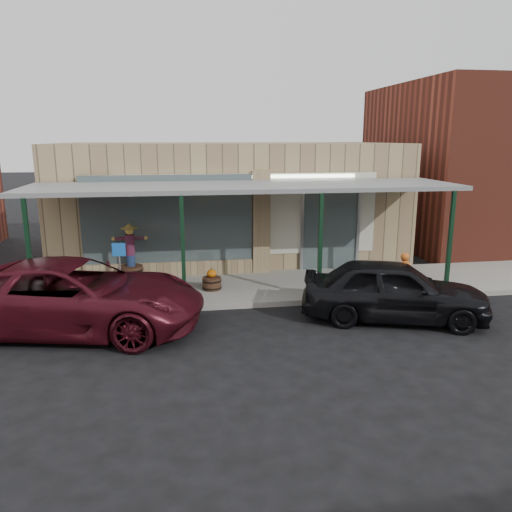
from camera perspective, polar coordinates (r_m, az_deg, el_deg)
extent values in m
plane|color=black|center=(11.38, 1.30, -9.27)|extent=(120.00, 120.00, 0.00)
cube|color=gray|center=(14.70, -1.18, -3.67)|extent=(40.00, 3.20, 0.15)
cube|color=tan|center=(18.77, -3.11, 6.35)|extent=(12.00, 6.00, 4.20)
cube|color=#4B5A5C|center=(15.59, -9.99, 4.00)|extent=(5.20, 0.06, 2.80)
cube|color=#4B5A5C|center=(16.52, 8.43, 3.17)|extent=(1.80, 0.06, 2.80)
cube|color=tan|center=(15.88, 0.57, 3.64)|extent=(0.55, 0.30, 3.40)
cube|color=tan|center=(15.96, -9.77, -1.47)|extent=(5.20, 0.30, 0.50)
cube|color=beige|center=(15.80, -1.98, 4.68)|extent=(9.00, 0.02, 2.60)
cube|color=white|center=(15.63, -2.00, 9.02)|extent=(7.50, 0.03, 0.10)
cube|color=slate|center=(14.13, -1.23, 7.95)|extent=(12.00, 3.00, 0.12)
cube|color=black|center=(13.31, -24.47, -0.14)|extent=(0.10, 0.10, 2.95)
cube|color=black|center=(12.80, -8.33, 0.45)|extent=(0.10, 0.10, 2.95)
cube|color=black|center=(13.32, 7.34, 0.98)|extent=(0.10, 0.10, 2.95)
cube|color=black|center=(14.77, 21.27, 1.40)|extent=(0.10, 0.10, 2.95)
cylinder|color=#4A2A1D|center=(15.62, -14.02, -1.91)|extent=(0.81, 0.81, 0.45)
cylinder|color=navy|center=(15.52, -14.10, -0.50)|extent=(0.30, 0.30, 0.34)
cylinder|color=maroon|center=(15.42, -14.20, 1.23)|extent=(0.33, 0.33, 0.62)
sphere|color=#DEC255|center=(15.34, -14.30, 2.80)|extent=(0.25, 0.25, 0.25)
cone|color=#DEC255|center=(15.31, -14.33, 3.34)|extent=(0.41, 0.41, 0.16)
cylinder|color=#4A2A1D|center=(14.32, -5.07, -3.13)|extent=(0.63, 0.63, 0.36)
ellipsoid|color=orange|center=(14.24, -5.09, -2.00)|extent=(0.28, 0.28, 0.23)
cylinder|color=#4C471E|center=(14.21, -5.11, -1.48)|extent=(0.04, 0.04, 0.05)
cylinder|color=gray|center=(13.32, -15.20, -2.72)|extent=(0.05, 0.05, 1.30)
cube|color=blue|center=(13.12, -15.41, 0.71)|extent=(0.34, 0.06, 0.34)
imported|color=black|center=(12.65, 15.49, -3.78)|extent=(4.77, 3.03, 1.51)
ellipsoid|color=#CF5324|center=(13.49, 16.67, -1.31)|extent=(0.31, 0.26, 0.40)
sphere|color=#CF5324|center=(13.46, 16.67, -0.13)|extent=(0.22, 0.22, 0.22)
cylinder|color=#1B7018|center=(13.45, 16.71, -0.66)|extent=(0.15, 0.15, 0.02)
imported|color=#470E18|center=(12.26, -20.04, -4.32)|extent=(6.37, 3.88, 1.65)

